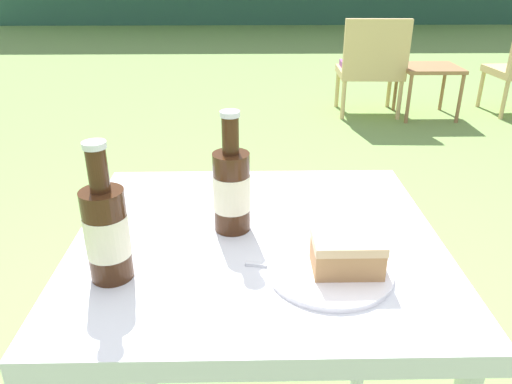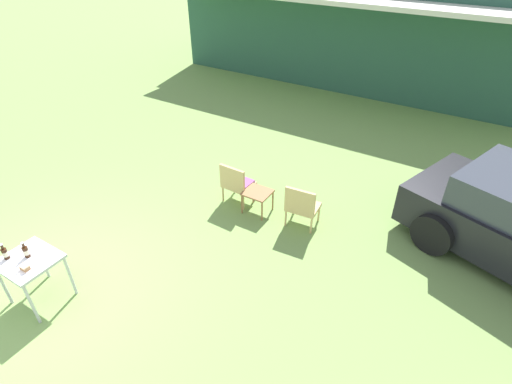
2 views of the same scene
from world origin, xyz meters
name	(u,v)px [view 1 (image 1 of 2)]	position (x,y,z in m)	size (l,w,h in m)	color
wicker_chair_cushioned	(372,64)	(1.04, 3.38, 0.44)	(0.54, 0.46, 0.81)	tan
garden_side_table	(430,73)	(1.52, 3.32, 0.37)	(0.47, 0.44, 0.43)	#996B42
patio_table	(257,276)	(0.00, 0.00, 0.66)	(0.71, 0.66, 0.75)	silver
cake_on_plate	(339,261)	(0.14, -0.13, 0.78)	(0.22, 0.22, 0.07)	white
cola_bottle_near	(232,188)	(-0.05, 0.03, 0.84)	(0.07, 0.07, 0.24)	#381E0F
cola_bottle_far	(107,231)	(-0.25, -0.13, 0.84)	(0.07, 0.07, 0.24)	#381E0F
fork	(297,268)	(0.07, -0.11, 0.75)	(0.18, 0.04, 0.01)	silver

